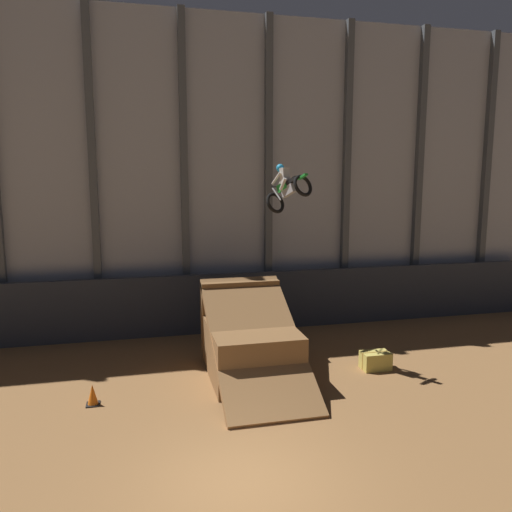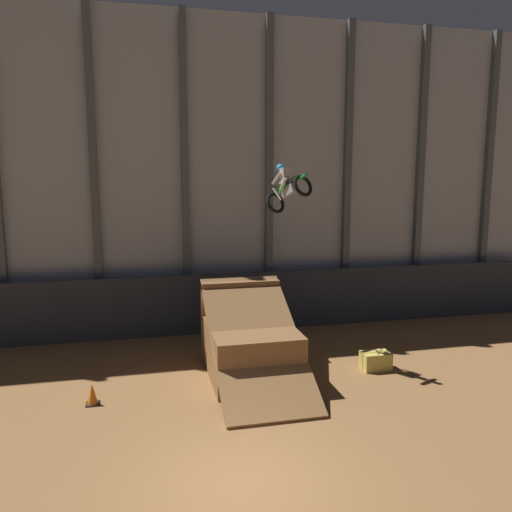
{
  "view_description": "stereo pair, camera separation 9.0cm",
  "coord_description": "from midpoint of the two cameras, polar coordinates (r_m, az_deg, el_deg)",
  "views": [
    {
      "loc": [
        -1.84,
        -8.99,
        6.07
      ],
      "look_at": [
        1.75,
        6.04,
        3.65
      ],
      "focal_mm": 35.0,
      "sensor_mm": 36.0,
      "label": 1
    },
    {
      "loc": [
        -1.75,
        -9.01,
        6.07
      ],
      "look_at": [
        1.75,
        6.04,
        3.65
      ],
      "focal_mm": 35.0,
      "sensor_mm": 36.0,
      "label": 2
    }
  ],
  "objects": [
    {
      "name": "ground_plane",
      "position": [
        11.0,
        -1.97,
        -24.59
      ],
      "size": [
        60.0,
        60.0,
        0.0
      ],
      "primitive_type": "plane",
      "color": "olive"
    },
    {
      "name": "arena_back_wall",
      "position": [
        19.94,
        -8.37,
        9.11
      ],
      "size": [
        32.0,
        0.4,
        12.35
      ],
      "color": "#A3A8B2",
      "rests_on": "ground_plane"
    },
    {
      "name": "lower_barrier",
      "position": [
        19.71,
        -7.82,
        -5.55
      ],
      "size": [
        31.36,
        0.2,
        2.36
      ],
      "color": "#2D333D",
      "rests_on": "ground_plane"
    },
    {
      "name": "dirt_ramp",
      "position": [
        15.86,
        -0.96,
        -9.89
      ],
      "size": [
        2.63,
        5.17,
        2.84
      ],
      "color": "brown",
      "rests_on": "ground_plane"
    },
    {
      "name": "rider_bike_solo",
      "position": [
        16.19,
        3.39,
        7.79
      ],
      "size": [
        1.4,
        1.83,
        1.66
      ],
      "rotation": [
        -0.43,
        0.0,
        0.46
      ],
      "color": "black"
    },
    {
      "name": "traffic_cone_arena_edge",
      "position": [
        14.66,
        -18.34,
        -14.84
      ],
      "size": [
        0.36,
        0.36,
        0.58
      ],
      "color": "black",
      "rests_on": "ground_plane"
    },
    {
      "name": "hay_bale_trackside",
      "position": [
        16.77,
        13.34,
        -11.55
      ],
      "size": [
        0.91,
        0.61,
        0.57
      ],
      "rotation": [
        0.0,
        0.0,
        3.13
      ],
      "color": "#CCB751",
      "rests_on": "ground_plane"
    }
  ]
}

